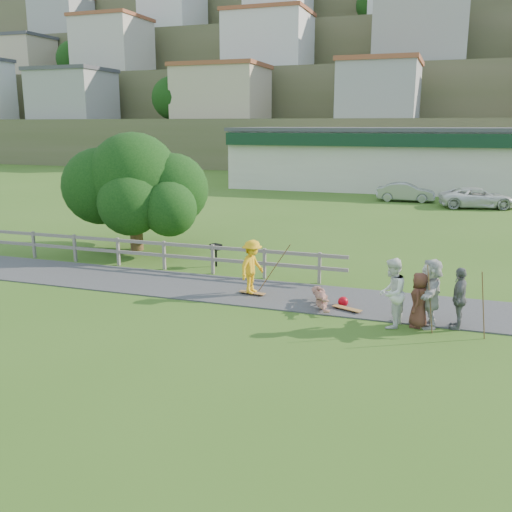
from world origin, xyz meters
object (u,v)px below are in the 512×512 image
Objects in this scene: skater_rider at (252,270)px; spectator_d at (431,293)px; tree at (135,204)px; car_silver at (406,192)px; bbq at (216,255)px; spectator_c at (419,300)px; car_white at (478,198)px; spectator_b at (459,298)px; skater_fallen at (321,298)px; spectator_a at (392,293)px.

spectator_d is (5.51, -1.12, 0.09)m from skater_rider.
skater_rider is 8.62m from tree.
tree is at bearing 152.62° from car_silver.
tree reaches higher than bbq.
spectator_d is at bearing 118.78° from spectator_c.
tree is at bearing 130.73° from car_white.
car_silver reaches higher than bbq.
bbq is (-2.60, 3.19, -0.42)m from skater_rider.
car_silver is (-3.50, 26.21, -0.19)m from spectator_b.
car_white is (2.26, 24.63, -0.09)m from spectator_c.
car_silver is at bearing 68.12° from skater_fallen.
spectator_b is 0.74m from spectator_d.
car_white is (2.97, 24.87, -0.29)m from spectator_a.
spectator_b is (6.25, -1.05, -0.01)m from skater_rider.
spectator_d is 24.57m from car_white.
bbq is at bearing -121.72° from spectator_d.
spectator_a is at bearing -71.37° from spectator_b.
spectator_a is 2.17× the size of bbq.
spectator_b is 14.59m from tree.
skater_fallen is 1.95× the size of bbq.
spectator_d is (0.29, 0.13, 0.19)m from spectator_c.
bbq is (-10.09, -20.18, -0.23)m from car_white.
car_silver is 22.63m from tree.
spectator_b is 26.45m from car_silver.
spectator_a reaches higher than spectator_b.
skater_fallen is 3.94m from spectator_b.
skater_fallen is 25.68m from car_silver.
skater_rider is 2.49m from skater_fallen.
bbq reaches higher than skater_fallen.
spectator_d is (1.00, 0.37, -0.01)m from spectator_a.
skater_fallen is 1.13× the size of spectator_c.
spectator_b reaches higher than car_white.
spectator_b is 1.12× the size of spectator_c.
spectator_d reaches higher than car_white.
spectator_c is 1.73× the size of bbq.
spectator_a reaches higher than car_white.
car_white is 23.61m from tree.
car_white is at bearing -178.82° from spectator_b.
tree is at bearing -112.35° from spectator_c.
spectator_c is at bearing -26.29° from tree.
skater_fallen is at bearing -87.95° from skater_rider.
spectator_a is (4.52, -1.50, 0.09)m from skater_rider.
spectator_c is at bearing 117.69° from spectator_a.
skater_rider reaches higher than car_white.
skater_rider is 4.14m from bbq.
car_white is at bearing 56.88° from skater_fallen.
skater_rider is 1.13× the size of spectator_c.
tree is (-12.57, 5.94, 1.07)m from spectator_d.
skater_fallen is 24.42m from car_white.
car_silver is at bearing 100.56° from bbq.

